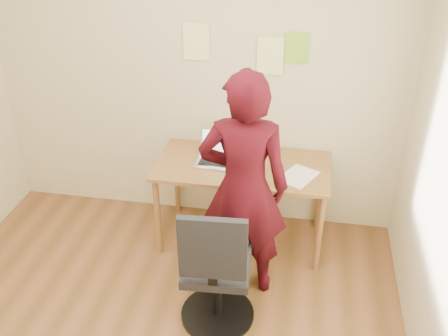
% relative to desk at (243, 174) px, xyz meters
% --- Properties ---
extents(room, '(3.58, 3.58, 2.78)m').
position_rel_desk_xyz_m(room, '(-0.46, -1.38, 0.70)').
color(room, brown).
rests_on(room, ground).
extents(desk, '(1.40, 0.70, 0.74)m').
position_rel_desk_xyz_m(desk, '(0.00, 0.00, 0.00)').
color(desk, '#916032').
rests_on(desk, ground).
extents(laptop, '(0.34, 0.30, 0.24)m').
position_rel_desk_xyz_m(laptop, '(-0.22, 0.03, 0.14)').
color(laptop, silver).
rests_on(laptop, desk).
extents(paper_sheet, '(0.34, 0.38, 0.00)m').
position_rel_desk_xyz_m(paper_sheet, '(0.45, -0.10, 0.09)').
color(paper_sheet, white).
rests_on(paper_sheet, desk).
extents(phone, '(0.07, 0.13, 0.01)m').
position_rel_desk_xyz_m(phone, '(0.32, -0.21, 0.09)').
color(phone, black).
rests_on(phone, desk).
extents(wall_note_left, '(0.21, 0.00, 0.30)m').
position_rel_desk_xyz_m(wall_note_left, '(-0.44, 0.36, 0.97)').
color(wall_note_left, '#FDF597').
rests_on(wall_note_left, room).
extents(wall_note_mid, '(0.21, 0.00, 0.30)m').
position_rel_desk_xyz_m(wall_note_mid, '(0.15, 0.36, 0.88)').
color(wall_note_mid, '#FDF597').
rests_on(wall_note_mid, room).
extents(wall_note_right, '(0.18, 0.00, 0.24)m').
position_rel_desk_xyz_m(wall_note_right, '(0.35, 0.36, 0.96)').
color(wall_note_right, '#87CF2E').
rests_on(wall_note_right, room).
extents(office_chair, '(0.53, 0.53, 1.02)m').
position_rel_desk_xyz_m(office_chair, '(-0.03, -0.99, -0.22)').
color(office_chair, black).
rests_on(office_chair, ground).
extents(person, '(0.65, 0.45, 1.74)m').
position_rel_desk_xyz_m(person, '(0.08, -0.55, 0.22)').
color(person, '#37070F').
rests_on(person, ground).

